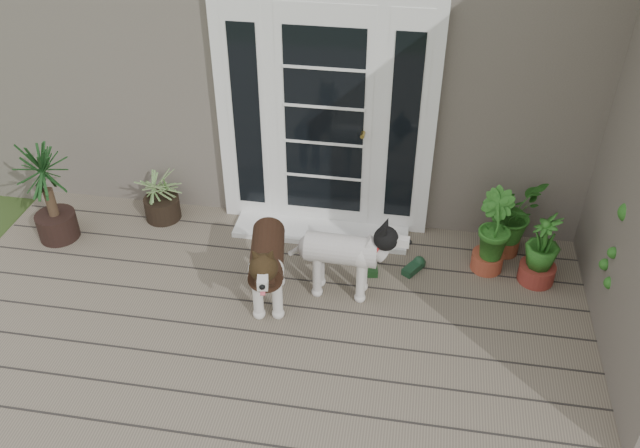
# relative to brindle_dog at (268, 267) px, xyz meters

# --- Properties ---
(deck) EXTENTS (6.20, 4.60, 0.12)m
(deck) POSITION_rel_brindle_dog_xyz_m (0.46, -1.03, -0.41)
(deck) COLOR #6B5B4C
(deck) RESTS_ON ground
(house_main) EXTENTS (7.40, 4.00, 3.10)m
(house_main) POSITION_rel_brindle_dog_xyz_m (0.46, 3.22, 1.08)
(house_main) COLOR #665E54
(house_main) RESTS_ON ground
(door_unit) EXTENTS (1.90, 0.14, 2.15)m
(door_unit) POSITION_rel_brindle_dog_xyz_m (0.26, 1.17, 0.72)
(door_unit) COLOR white
(door_unit) RESTS_ON deck
(door_step) EXTENTS (1.60, 0.40, 0.05)m
(door_step) POSITION_rel_brindle_dog_xyz_m (0.26, 0.97, -0.33)
(door_step) COLOR white
(door_step) RESTS_ON deck
(brindle_dog) EXTENTS (0.51, 0.89, 0.70)m
(brindle_dog) POSITION_rel_brindle_dog_xyz_m (0.00, 0.00, 0.00)
(brindle_dog) COLOR #351F13
(brindle_dog) RESTS_ON deck
(white_dog) EXTENTS (0.79, 0.35, 0.65)m
(white_dog) POSITION_rel_brindle_dog_xyz_m (0.55, 0.20, -0.03)
(white_dog) COLOR white
(white_dog) RESTS_ON deck
(spider_plant) EXTENTS (0.66, 0.66, 0.59)m
(spider_plant) POSITION_rel_brindle_dog_xyz_m (-1.27, 0.97, -0.06)
(spider_plant) COLOR #96B972
(spider_plant) RESTS_ON deck
(yucca) EXTENTS (0.82, 0.82, 0.98)m
(yucca) POSITION_rel_brindle_dog_xyz_m (-2.10, 0.52, 0.14)
(yucca) COLOR #113411
(yucca) RESTS_ON deck
(herb_a) EXTENTS (0.69, 0.69, 0.64)m
(herb_a) POSITION_rel_brindle_dog_xyz_m (1.92, 0.97, -0.03)
(herb_a) COLOR #224C15
(herb_a) RESTS_ON deck
(herb_b) EXTENTS (0.49, 0.49, 0.56)m
(herb_b) POSITION_rel_brindle_dog_xyz_m (1.75, 0.71, -0.07)
(herb_b) COLOR #1E4C15
(herb_b) RESTS_ON deck
(herb_c) EXTENTS (0.34, 0.34, 0.52)m
(herb_c) POSITION_rel_brindle_dog_xyz_m (2.16, 0.62, -0.09)
(herb_c) COLOR #1A5B1C
(herb_c) RESTS_ON deck
(clog_left) EXTENTS (0.17, 0.29, 0.08)m
(clog_left) POSITION_rel_brindle_dog_xyz_m (0.78, 0.53, -0.31)
(clog_left) COLOR black
(clog_left) RESTS_ON deck
(clog_right) EXTENTS (0.25, 0.29, 0.08)m
(clog_right) POSITION_rel_brindle_dog_xyz_m (1.14, 0.57, -0.31)
(clog_right) COLOR #173922
(clog_right) RESTS_ON deck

